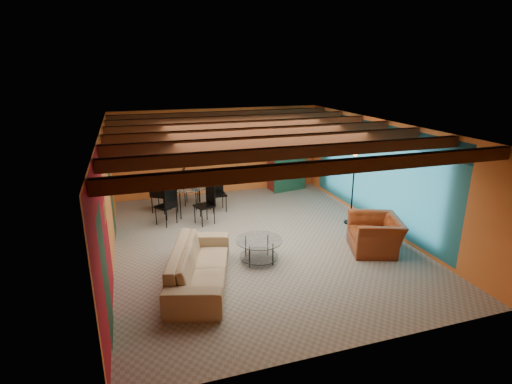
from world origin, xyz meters
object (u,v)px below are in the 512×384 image
object	(u,v)px
coffee_table	(259,250)
armoire	(287,159)
dining_table	(188,195)
floor_lamp	(353,187)
vase	(187,172)
sofa	(200,265)
armchair	(375,234)
potted_plant	(288,120)

from	to	relation	value
coffee_table	armoire	size ratio (longest dim) A/B	0.48
dining_table	armoire	distance (m)	3.81
armoire	floor_lamp	size ratio (longest dim) A/B	1.01
armoire	vase	distance (m)	3.79
coffee_table	dining_table	distance (m)	3.38
sofa	armchair	world-z (taller)	armchair
armchair	floor_lamp	size ratio (longest dim) A/B	0.59
armchair	dining_table	size ratio (longest dim) A/B	0.55
armoire	vase	xyz separation A→B (m)	(-3.49, -1.45, 0.22)
coffee_table	vase	bearing A→B (deg)	106.95
coffee_table	vase	xyz separation A→B (m)	(-0.98, 3.22, 0.98)
dining_table	floor_lamp	world-z (taller)	floor_lamp
dining_table	vase	world-z (taller)	vase
armoire	vase	size ratio (longest dim) A/B	10.05
sofa	floor_lamp	bearing A→B (deg)	-50.47
armchair	armoire	distance (m)	5.00
sofa	armoire	size ratio (longest dim) A/B	1.24
floor_lamp	potted_plant	xyz separation A→B (m)	(-0.45, 3.37, 1.28)
armchair	coffee_table	bearing A→B (deg)	-76.92
coffee_table	dining_table	size ratio (longest dim) A/B	0.45
dining_table	potted_plant	size ratio (longest dim) A/B	4.24
armchair	coffee_table	xyz separation A→B (m)	(-2.62, 0.29, -0.14)
sofa	floor_lamp	world-z (taller)	floor_lamp
vase	armchair	bearing A→B (deg)	-44.27
armoire	floor_lamp	bearing A→B (deg)	-92.58
coffee_table	vase	size ratio (longest dim) A/B	4.82
armoire	floor_lamp	distance (m)	3.40
armchair	sofa	bearing A→B (deg)	-67.45
sofa	potted_plant	world-z (taller)	potted_plant
coffee_table	armoire	xyz separation A→B (m)	(2.51, 4.67, 0.76)
armchair	armoire	size ratio (longest dim) A/B	0.59
sofa	coffee_table	size ratio (longest dim) A/B	2.59
coffee_table	vase	distance (m)	3.51
sofa	armchair	bearing A→B (deg)	-70.13
sofa	vase	distance (m)	3.85
dining_table	potted_plant	bearing A→B (deg)	22.48
coffee_table	floor_lamp	bearing A→B (deg)	23.69
coffee_table	dining_table	bearing A→B (deg)	106.95
dining_table	armoire	world-z (taller)	armoire
armchair	coffee_table	world-z (taller)	armchair
dining_table	coffee_table	bearing A→B (deg)	-73.05
sofa	coffee_table	world-z (taller)	sofa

